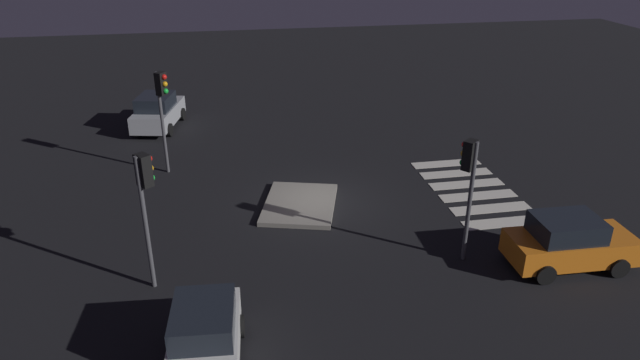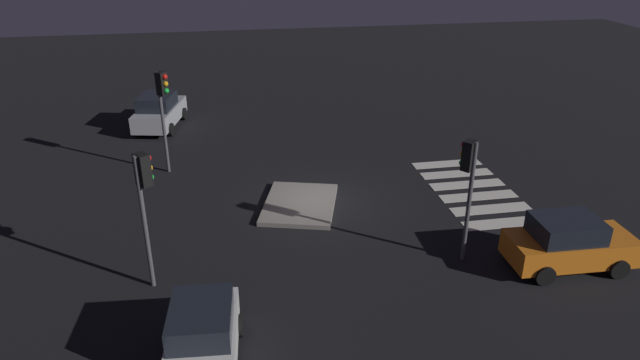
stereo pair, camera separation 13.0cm
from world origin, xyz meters
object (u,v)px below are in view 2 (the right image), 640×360
object	(u,v)px
car_orange	(569,243)
traffic_light_north	(163,98)
car_white	(202,341)
traffic_light_south	(468,171)
car_silver	(159,111)
traffic_light_west	(144,188)
traffic_island	(300,204)

from	to	relation	value
car_orange	traffic_light_north	xyz separation A→B (m)	(10.08, 13.11, 2.58)
car_white	traffic_light_south	size ratio (longest dim) A/B	0.97
car_silver	traffic_light_west	world-z (taller)	traffic_light_west
car_white	traffic_light_south	xyz separation A→B (m)	(3.76, -8.34, 2.32)
car_white	car_silver	bearing A→B (deg)	-168.21
traffic_light_north	traffic_island	bearing A→B (deg)	-5.14
car_silver	traffic_light_south	bearing A→B (deg)	-132.29
traffic_island	car_white	distance (m)	9.20
traffic_island	car_white	world-z (taller)	car_white
traffic_light_north	traffic_light_west	world-z (taller)	traffic_light_north
car_white	car_orange	size ratio (longest dim) A/B	0.98
traffic_light_north	traffic_light_south	xyz separation A→B (m)	(-8.99, -9.89, -0.29)
car_silver	traffic_light_north	xyz separation A→B (m)	(-6.26, -0.92, 2.52)
traffic_island	traffic_light_north	xyz separation A→B (m)	(4.33, 5.20, 3.36)
car_white	traffic_light_south	world-z (taller)	traffic_light_south
car_white	traffic_light_west	xyz separation A→B (m)	(3.99, 1.48, 2.44)
car_silver	car_orange	world-z (taller)	car_silver
car_silver	traffic_light_west	xyz separation A→B (m)	(-15.01, -1.00, 2.36)
car_orange	car_white	bearing A→B (deg)	-165.32
traffic_island	traffic_light_west	distance (m)	7.48
traffic_island	car_silver	world-z (taller)	car_silver
traffic_island	traffic_light_north	distance (m)	7.55
car_white	car_orange	world-z (taller)	car_orange
car_orange	traffic_light_south	xyz separation A→B (m)	(1.10, 3.21, 2.29)
traffic_light_north	traffic_light_south	distance (m)	13.37
traffic_island	car_orange	size ratio (longest dim) A/B	1.03
car_white	car_silver	xyz separation A→B (m)	(19.00, 2.48, 0.08)
traffic_light_north	traffic_light_west	bearing A→B (deg)	-54.82
car_orange	traffic_light_west	size ratio (longest dim) A/B	0.95
car_silver	traffic_light_south	world-z (taller)	traffic_light_south
traffic_island	car_orange	world-z (taller)	car_orange
traffic_island	car_silver	size ratio (longest dim) A/B	0.93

